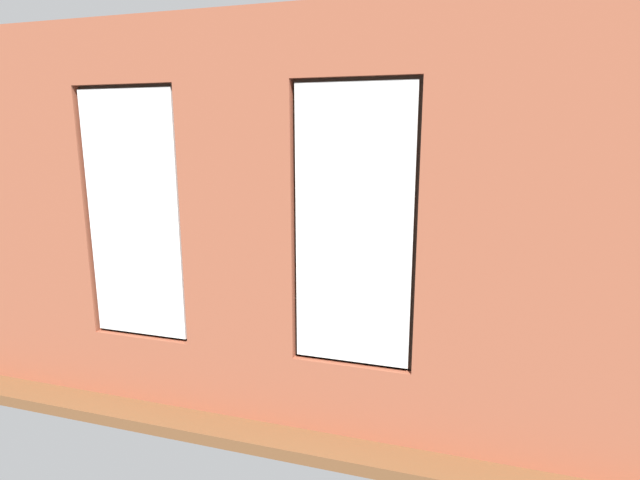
{
  "coord_description": "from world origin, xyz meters",
  "views": [
    {
      "loc": [
        -1.72,
        6.31,
        2.32
      ],
      "look_at": [
        0.07,
        0.4,
        0.99
      ],
      "focal_mm": 28.0,
      "sensor_mm": 36.0,
      "label": 1
    }
  ],
  "objects_px": {
    "candle_jar": "(300,261)",
    "cup_ceramic": "(327,261)",
    "coffee_table": "(327,267)",
    "media_console": "(167,267)",
    "tv_flatscreen": "(164,227)",
    "couch_by_window": "(285,347)",
    "potted_plant_corner_near_left": "(521,240)",
    "potted_plant_near_tv": "(157,253)",
    "potted_plant_mid_room_small": "(398,269)",
    "potted_plant_foreground_right": "(239,232)",
    "couch_left": "(529,321)",
    "remote_black": "(351,262)",
    "potted_plant_beside_window_right": "(136,301)",
    "table_plant_small": "(331,257)"
  },
  "relations": [
    {
      "from": "candle_jar",
      "to": "cup_ceramic",
      "type": "bearing_deg",
      "value": -161.4
    },
    {
      "from": "cup_ceramic",
      "to": "candle_jar",
      "type": "xyz_separation_m",
      "value": [
        0.37,
        0.12,
        0.0
      ]
    },
    {
      "from": "potted_plant_corner_near_left",
      "to": "potted_plant_near_tv",
      "type": "bearing_deg",
      "value": 32.31
    },
    {
      "from": "remote_black",
      "to": "tv_flatscreen",
      "type": "distance_m",
      "value": 2.93
    },
    {
      "from": "potted_plant_corner_near_left",
      "to": "potted_plant_mid_room_small",
      "type": "height_order",
      "value": "potted_plant_corner_near_left"
    },
    {
      "from": "media_console",
      "to": "potted_plant_foreground_right",
      "type": "xyz_separation_m",
      "value": [
        -0.3,
        -1.96,
        0.21
      ]
    },
    {
      "from": "cup_ceramic",
      "to": "potted_plant_corner_near_left",
      "type": "height_order",
      "value": "potted_plant_corner_near_left"
    },
    {
      "from": "media_console",
      "to": "potted_plant_corner_near_left",
      "type": "height_order",
      "value": "potted_plant_corner_near_left"
    },
    {
      "from": "coffee_table",
      "to": "media_console",
      "type": "bearing_deg",
      "value": 6.19
    },
    {
      "from": "candle_jar",
      "to": "couch_left",
      "type": "bearing_deg",
      "value": 159.13
    },
    {
      "from": "potted_plant_foreground_right",
      "to": "cup_ceramic",
      "type": "bearing_deg",
      "value": 142.86
    },
    {
      "from": "candle_jar",
      "to": "potted_plant_near_tv",
      "type": "relative_size",
      "value": 0.08
    },
    {
      "from": "potted_plant_corner_near_left",
      "to": "potted_plant_near_tv",
      "type": "distance_m",
      "value": 5.64
    },
    {
      "from": "couch_left",
      "to": "coffee_table",
      "type": "xyz_separation_m",
      "value": [
        2.64,
        -1.27,
        0.06
      ]
    },
    {
      "from": "coffee_table",
      "to": "table_plant_small",
      "type": "relative_size",
      "value": 4.78
    },
    {
      "from": "couch_by_window",
      "to": "table_plant_small",
      "type": "bearing_deg",
      "value": -84.05
    },
    {
      "from": "tv_flatscreen",
      "to": "couch_left",
      "type": "bearing_deg",
      "value": 169.04
    },
    {
      "from": "media_console",
      "to": "potted_plant_beside_window_right",
      "type": "height_order",
      "value": "potted_plant_beside_window_right"
    },
    {
      "from": "coffee_table",
      "to": "remote_black",
      "type": "relative_size",
      "value": 7.23
    },
    {
      "from": "media_console",
      "to": "tv_flatscreen",
      "type": "bearing_deg",
      "value": -90.0
    },
    {
      "from": "couch_left",
      "to": "remote_black",
      "type": "xyz_separation_m",
      "value": [
        2.31,
        -1.42,
        0.13
      ]
    },
    {
      "from": "candle_jar",
      "to": "couch_by_window",
      "type": "bearing_deg",
      "value": 105.91
    },
    {
      "from": "candle_jar",
      "to": "potted_plant_mid_room_small",
      "type": "relative_size",
      "value": 0.19
    },
    {
      "from": "coffee_table",
      "to": "potted_plant_mid_room_small",
      "type": "relative_size",
      "value": 2.38
    },
    {
      "from": "couch_left",
      "to": "tv_flatscreen",
      "type": "bearing_deg",
      "value": -103.94
    },
    {
      "from": "candle_jar",
      "to": "media_console",
      "type": "distance_m",
      "value": 2.17
    },
    {
      "from": "potted_plant_near_tv",
      "to": "couch_by_window",
      "type": "bearing_deg",
      "value": 149.23
    },
    {
      "from": "cup_ceramic",
      "to": "potted_plant_beside_window_right",
      "type": "bearing_deg",
      "value": 66.71
    },
    {
      "from": "media_console",
      "to": "potted_plant_beside_window_right",
      "type": "xyz_separation_m",
      "value": [
        -1.33,
        2.5,
        0.4
      ]
    },
    {
      "from": "cup_ceramic",
      "to": "couch_left",
      "type": "bearing_deg",
      "value": 154.3
    },
    {
      "from": "cup_ceramic",
      "to": "potted_plant_corner_near_left",
      "type": "bearing_deg",
      "value": -148.17
    },
    {
      "from": "coffee_table",
      "to": "potted_plant_beside_window_right",
      "type": "relative_size",
      "value": 1.18
    },
    {
      "from": "coffee_table",
      "to": "potted_plant_mid_room_small",
      "type": "bearing_deg",
      "value": -161.85
    },
    {
      "from": "tv_flatscreen",
      "to": "couch_by_window",
      "type": "bearing_deg",
      "value": 140.22
    },
    {
      "from": "media_console",
      "to": "table_plant_small",
      "type": "bearing_deg",
      "value": -176.73
    },
    {
      "from": "remote_black",
      "to": "table_plant_small",
      "type": "bearing_deg",
      "value": 174.07
    },
    {
      "from": "remote_black",
      "to": "tv_flatscreen",
      "type": "xyz_separation_m",
      "value": [
        2.86,
        0.42,
        0.44
      ]
    },
    {
      "from": "couch_left",
      "to": "remote_black",
      "type": "distance_m",
      "value": 2.71
    },
    {
      "from": "couch_left",
      "to": "potted_plant_near_tv",
      "type": "relative_size",
      "value": 1.57
    },
    {
      "from": "couch_by_window",
      "to": "cup_ceramic",
      "type": "xyz_separation_m",
      "value": [
        0.36,
        -2.67,
        0.16
      ]
    },
    {
      "from": "tv_flatscreen",
      "to": "potted_plant_corner_near_left",
      "type": "height_order",
      "value": "potted_plant_corner_near_left"
    },
    {
      "from": "coffee_table",
      "to": "potted_plant_corner_near_left",
      "type": "distance_m",
      "value": 3.29
    },
    {
      "from": "coffee_table",
      "to": "tv_flatscreen",
      "type": "xyz_separation_m",
      "value": [
        2.53,
        0.27,
        0.51
      ]
    },
    {
      "from": "potted_plant_corner_near_left",
      "to": "potted_plant_foreground_right",
      "type": "xyz_separation_m",
      "value": [
        5.02,
        0.05,
        -0.14
      ]
    },
    {
      "from": "potted_plant_foreground_right",
      "to": "potted_plant_mid_room_small",
      "type": "height_order",
      "value": "potted_plant_foreground_right"
    },
    {
      "from": "couch_by_window",
      "to": "potted_plant_mid_room_small",
      "type": "height_order",
      "value": "couch_by_window"
    },
    {
      "from": "tv_flatscreen",
      "to": "potted_plant_beside_window_right",
      "type": "bearing_deg",
      "value": 118.05
    },
    {
      "from": "table_plant_small",
      "to": "coffee_table",
      "type": "bearing_deg",
      "value": -53.39
    },
    {
      "from": "remote_black",
      "to": "couch_left",
      "type": "bearing_deg",
      "value": -85.07
    },
    {
      "from": "cup_ceramic",
      "to": "potted_plant_foreground_right",
      "type": "bearing_deg",
      "value": -37.14
    }
  ]
}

